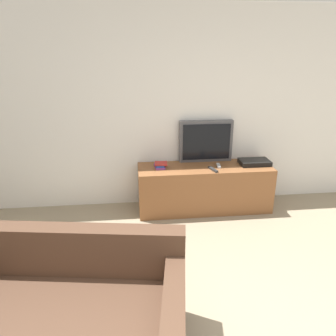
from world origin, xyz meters
name	(u,v)px	position (x,y,z in m)	size (l,w,h in m)	color
wall_back	(183,110)	(0.00, 3.03, 1.30)	(9.00, 0.06, 2.60)	white
tv_stand	(204,188)	(0.25, 2.71, 0.30)	(1.75, 0.54, 0.61)	brown
television	(206,141)	(0.30, 2.94, 0.89)	(0.72, 0.09, 0.56)	#4C4C51
couch	(63,321)	(-1.21, 0.60, 0.28)	(1.81, 1.19, 0.82)	#4C3323
book_stack	(160,165)	(-0.34, 2.75, 0.64)	(0.17, 0.21, 0.06)	#7A3884
remote_on_stand	(219,166)	(0.42, 2.69, 0.62)	(0.06, 0.16, 0.02)	#B7B7B7
remote_secondary	(213,169)	(0.32, 2.56, 0.62)	(0.09, 0.20, 0.02)	#2D2D2D
set_top_box	(254,162)	(0.92, 2.73, 0.64)	(0.39, 0.26, 0.06)	black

